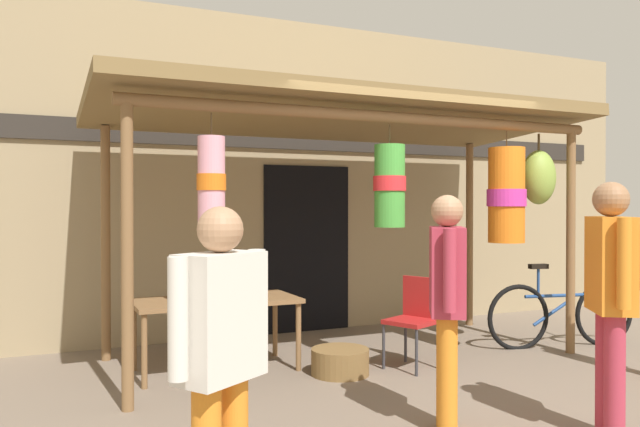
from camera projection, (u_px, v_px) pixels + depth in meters
ground_plane at (407, 374)px, 5.61m from camera, size 30.00×30.00×0.00m
shop_facade at (308, 178)px, 7.65m from camera, size 9.87×0.29×3.73m
market_stall_canopy at (363, 134)px, 6.15m from camera, size 4.89×2.16×2.55m
display_table at (216, 305)px, 5.70m from camera, size 1.48×0.72×0.66m
flower_heap_on_table at (224, 291)px, 5.64m from camera, size 0.68×0.48×0.15m
folding_chair at (415, 314)px, 5.83m from camera, size 0.53×0.53×0.84m
wicker_basket_by_table at (340, 362)px, 5.58m from camera, size 0.52×0.52×0.23m
parked_bicycle at (562, 314)px, 6.69m from camera, size 1.72×0.51×0.92m
vendor_in_orange at (447, 292)px, 4.17m from camera, size 0.40×0.52×1.59m
customer_foreground at (610, 287)px, 4.03m from camera, size 0.40×0.51×1.67m
shopper_by_bananas at (220, 349)px, 2.74m from camera, size 0.51×0.40×1.51m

